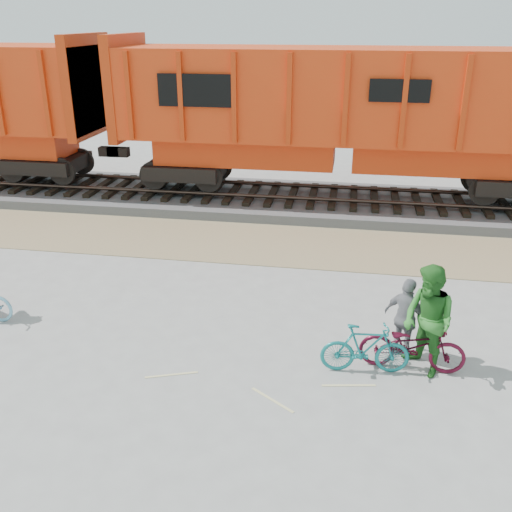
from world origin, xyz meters
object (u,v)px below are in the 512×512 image
Objects in this scene: bicycle_teal at (365,349)px; bicycle_maroon at (412,345)px; hopper_car_center at (346,112)px; person_man at (428,321)px; person_woman at (406,319)px.

bicycle_maroon is (0.80, 0.22, 0.01)m from bicycle_teal.
hopper_car_center reaches higher than bicycle_teal.
person_man is (0.20, -0.02, 0.51)m from bicycle_maroon.
person_woman is (0.70, 0.62, 0.30)m from bicycle_teal.
person_man is at bearing -79.28° from hopper_car_center.
person_woman is (1.39, -8.52, -2.25)m from hopper_car_center.
bicycle_maroon is at bearing -131.09° from person_man.
hopper_car_center is 9.24× the size of bicycle_teal.
hopper_car_center is 9.51m from bicycle_teal.
bicycle_maroon is 1.18× the size of person_woman.
bicycle_teal is 0.85× the size of bicycle_maroon.
bicycle_maroon reaches higher than bicycle_teal.
bicycle_teal is 1.00× the size of person_woman.
hopper_car_center reaches higher than person_woman.
hopper_car_center is 9.32m from person_man.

